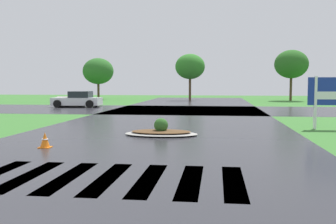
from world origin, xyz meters
The scene contains 8 objects.
asphalt_roadway centered at (0.00, 10.00, 0.00)m, with size 11.35×80.00×0.01m, color #2B2B30.
asphalt_cross_road centered at (0.00, 25.90, 0.00)m, with size 90.00×10.21×0.01m, color #2B2B30.
crosswalk_stripes centered at (0.00, 4.50, 0.00)m, with size 5.85×2.96×0.01m.
median_island centered at (0.16, 11.50, 0.14)m, with size 2.88×1.67×0.68m.
car_blue_compact centered at (-9.39, 28.19, 0.61)m, with size 4.10×2.25×1.35m.
drainage_pipe_stack centered at (-10.08, 28.38, 0.45)m, with size 2.59×1.25×0.89m.
traffic_cone centered at (-3.09, 8.11, 0.24)m, with size 0.36×0.36×0.50m.
background_treeline centered at (7.51, 42.97, 3.99)m, with size 38.31×5.37×6.09m.
Camera 1 is at (2.33, -3.57, 2.07)m, focal length 41.55 mm.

